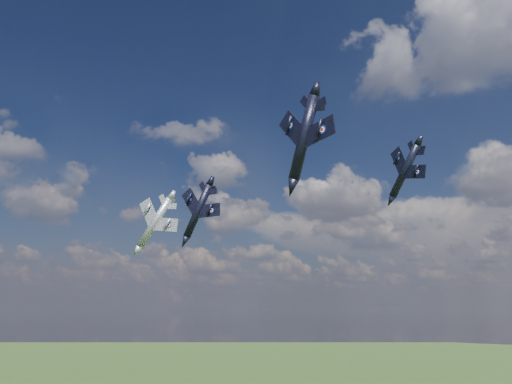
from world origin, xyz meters
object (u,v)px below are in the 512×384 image
Objects in this scene: jet_lead_navy at (198,211)px; jet_left_silver at (155,223)px; jet_right_navy at (304,138)px; jet_high_navy at (405,171)px.

jet_left_silver is (-19.58, 6.50, 0.95)m from jet_lead_navy.
jet_left_silver reaches higher than jet_lead_navy.
jet_lead_navy is 20.65m from jet_left_silver.
jet_right_navy is 0.79× the size of jet_left_silver.
jet_lead_navy is 1.05× the size of jet_right_navy.
jet_lead_navy is at bearing 164.36° from jet_right_navy.
jet_right_navy is (32.66, -15.74, 1.57)m from jet_lead_navy.
jet_lead_navy is at bearing -121.05° from jet_high_navy.
jet_high_navy is at bearing -0.72° from jet_left_silver.
jet_right_navy is 56.78m from jet_left_silver.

